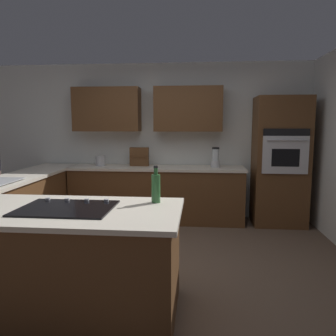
{
  "coord_description": "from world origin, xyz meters",
  "views": [
    {
      "loc": [
        -0.58,
        3.52,
        1.59
      ],
      "look_at": [
        -0.16,
        -0.96,
        0.99
      ],
      "focal_mm": 34.94,
      "sensor_mm": 36.0,
      "label": 1
    }
  ],
  "objects_px": {
    "blender": "(215,159)",
    "spice_rack": "(139,157)",
    "cooktop": "(67,208)",
    "second_bottle": "(156,187)",
    "wall_oven": "(280,162)",
    "kettle": "(100,161)"
  },
  "relations": [
    {
      "from": "second_bottle",
      "to": "kettle",
      "type": "bearing_deg",
      "value": -62.91
    },
    {
      "from": "blender",
      "to": "kettle",
      "type": "relative_size",
      "value": 1.92
    },
    {
      "from": "wall_oven",
      "to": "second_bottle",
      "type": "height_order",
      "value": "wall_oven"
    },
    {
      "from": "wall_oven",
      "to": "cooktop",
      "type": "height_order",
      "value": "wall_oven"
    },
    {
      "from": "wall_oven",
      "to": "kettle",
      "type": "xyz_separation_m",
      "value": [
        2.9,
        -0.04,
        -0.02
      ]
    },
    {
      "from": "cooktop",
      "to": "kettle",
      "type": "relative_size",
      "value": 4.55
    },
    {
      "from": "cooktop",
      "to": "wall_oven",
      "type": "bearing_deg",
      "value": -130.96
    },
    {
      "from": "blender",
      "to": "spice_rack",
      "type": "xyz_separation_m",
      "value": [
        1.25,
        -0.04,
        0.02
      ]
    },
    {
      "from": "spice_rack",
      "to": "kettle",
      "type": "relative_size",
      "value": 1.85
    },
    {
      "from": "cooktop",
      "to": "spice_rack",
      "type": "xyz_separation_m",
      "value": [
        -0.1,
        -2.79,
        0.15
      ]
    },
    {
      "from": "wall_oven",
      "to": "kettle",
      "type": "bearing_deg",
      "value": -0.83
    },
    {
      "from": "wall_oven",
      "to": "blender",
      "type": "relative_size",
      "value": 6.26
    },
    {
      "from": "blender",
      "to": "second_bottle",
      "type": "height_order",
      "value": "second_bottle"
    },
    {
      "from": "spice_rack",
      "to": "second_bottle",
      "type": "xyz_separation_m",
      "value": [
        -0.61,
        2.5,
        -0.02
      ]
    },
    {
      "from": "spice_rack",
      "to": "second_bottle",
      "type": "height_order",
      "value": "second_bottle"
    },
    {
      "from": "cooktop",
      "to": "second_bottle",
      "type": "xyz_separation_m",
      "value": [
        -0.7,
        -0.29,
        0.13
      ]
    },
    {
      "from": "wall_oven",
      "to": "spice_rack",
      "type": "relative_size",
      "value": 6.49
    },
    {
      "from": "wall_oven",
      "to": "second_bottle",
      "type": "relative_size",
      "value": 6.1
    },
    {
      "from": "spice_rack",
      "to": "cooktop",
      "type": "bearing_deg",
      "value": 88.03
    },
    {
      "from": "second_bottle",
      "to": "wall_oven",
      "type": "bearing_deg",
      "value": -124.22
    },
    {
      "from": "cooktop",
      "to": "blender",
      "type": "xyz_separation_m",
      "value": [
        -1.35,
        -2.74,
        0.13
      ]
    },
    {
      "from": "spice_rack",
      "to": "kettle",
      "type": "height_order",
      "value": "spice_rack"
    }
  ]
}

